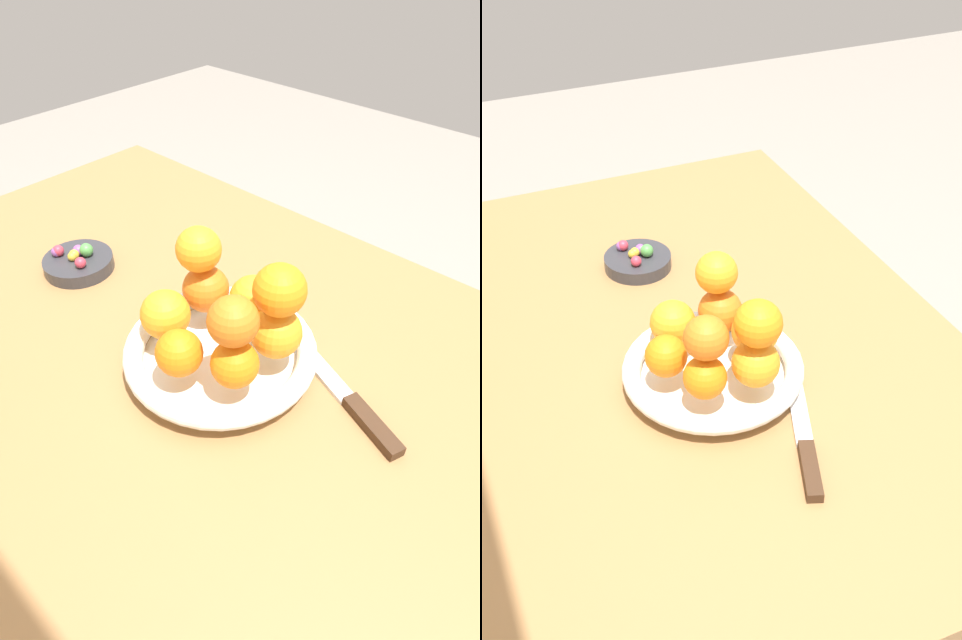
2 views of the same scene
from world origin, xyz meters
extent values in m
plane|color=gray|center=(0.00, 0.00, 0.00)|extent=(6.00, 6.00, 0.00)
cube|color=#9E7042|center=(0.00, 0.00, 0.72)|extent=(1.10, 0.76, 0.04)
cylinder|color=#9E7042|center=(0.49, -0.32, 0.35)|extent=(0.05, 0.05, 0.70)
cylinder|color=white|center=(-0.10, 0.01, 0.75)|extent=(0.20, 0.20, 0.01)
torus|color=white|center=(-0.10, 0.01, 0.77)|extent=(0.25, 0.25, 0.03)
cylinder|color=#333338|center=(0.22, 0.01, 0.75)|extent=(0.11, 0.11, 0.02)
sphere|color=orange|center=(-0.16, 0.04, 0.81)|extent=(0.06, 0.06, 0.06)
sphere|color=orange|center=(-0.17, -0.03, 0.81)|extent=(0.06, 0.06, 0.06)
sphere|color=orange|center=(-0.11, -0.06, 0.81)|extent=(0.07, 0.07, 0.07)
sphere|color=orange|center=(-0.04, -0.03, 0.81)|extent=(0.06, 0.06, 0.06)
sphere|color=orange|center=(-0.04, 0.04, 0.81)|extent=(0.06, 0.06, 0.06)
sphere|color=orange|center=(-0.10, 0.07, 0.81)|extent=(0.06, 0.06, 0.06)
sphere|color=orange|center=(-0.04, -0.03, 0.87)|extent=(0.06, 0.06, 0.06)
sphere|color=orange|center=(-0.17, -0.03, 0.88)|extent=(0.06, 0.06, 0.06)
sphere|color=orange|center=(-0.16, 0.04, 0.87)|extent=(0.06, 0.06, 0.06)
sphere|color=#8C4C99|center=(0.22, 0.00, 0.77)|extent=(0.02, 0.02, 0.02)
sphere|color=#8C4C99|center=(0.24, 0.03, 0.77)|extent=(0.02, 0.02, 0.02)
sphere|color=gold|center=(0.21, 0.02, 0.77)|extent=(0.01, 0.01, 0.01)
sphere|color=#4C9947|center=(0.21, -0.01, 0.77)|extent=(0.02, 0.02, 0.02)
sphere|color=gold|center=(0.22, 0.01, 0.77)|extent=(0.02, 0.02, 0.02)
sphere|color=#C6384C|center=(0.24, 0.02, 0.77)|extent=(0.02, 0.02, 0.02)
sphere|color=#C6384C|center=(0.24, 0.02, 0.77)|extent=(0.02, 0.02, 0.02)
sphere|color=#C6384C|center=(0.19, 0.02, 0.77)|extent=(0.02, 0.02, 0.02)
cube|color=#3F2819|center=(-0.31, -0.04, 0.75)|extent=(0.09, 0.05, 0.01)
cube|color=silver|center=(-0.18, -0.08, 0.74)|extent=(0.17, 0.08, 0.01)
camera|label=1|loc=(-0.43, 0.32, 1.22)|focal=28.00mm
camera|label=2|loc=(-0.87, 0.32, 1.47)|focal=45.00mm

